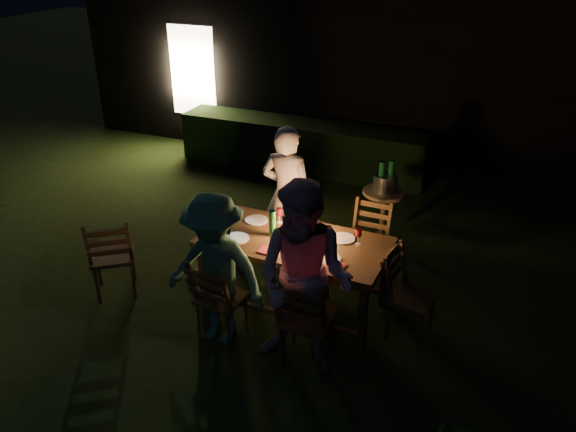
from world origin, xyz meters
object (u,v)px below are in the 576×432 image
at_px(chair_near_left, 221,311).
at_px(person_opp_right, 304,281).
at_px(side_table, 384,197).
at_px(bottle_bucket_a, 381,180).
at_px(bottle_bucket_b, 390,179).
at_px(bottle_table, 272,223).
at_px(lantern, 301,225).
at_px(chair_far_left, 286,240).
at_px(chair_spare, 114,269).
at_px(ice_bucket, 385,183).
at_px(chair_end, 408,310).
at_px(person_opp_left, 216,271).
at_px(dining_table, 294,247).
at_px(chair_far_right, 365,258).
at_px(person_house_side, 287,196).
at_px(chair_near_right, 306,333).

bearing_deg(chair_near_left, person_opp_right, 0.62).
height_order(person_opp_right, side_table, person_opp_right).
distance_m(side_table, bottle_bucket_a, 0.25).
relative_size(side_table, bottle_bucket_b, 2.27).
xyz_separation_m(bottle_table, side_table, (0.78, 1.70, -0.30)).
distance_m(lantern, bottle_bucket_b, 1.78).
bearing_deg(chair_far_left, chair_spare, 48.44).
xyz_separation_m(ice_bucket, bottle_bucket_a, (-0.05, -0.04, 0.05)).
relative_size(chair_end, person_opp_left, 0.61).
xyz_separation_m(chair_near_left, bottle_table, (0.22, 0.76, 0.65)).
bearing_deg(lantern, chair_far_left, 123.15).
relative_size(dining_table, person_opp_left, 1.24).
distance_m(bottle_table, ice_bucket, 1.87).
height_order(chair_near_left, bottle_bucket_a, bottle_bucket_a).
height_order(chair_far_right, person_opp_left, person_opp_left).
relative_size(chair_near_left, side_table, 1.31).
distance_m(chair_end, lantern, 1.36).
height_order(person_opp_left, bottle_bucket_b, person_opp_left).
bearing_deg(bottle_table, ice_bucket, 65.40).
distance_m(lantern, ice_bucket, 1.73).
relative_size(lantern, bottle_table, 1.25).
relative_size(person_opp_right, bottle_bucket_b, 5.76).
relative_size(person_house_side, bottle_bucket_b, 5.37).
height_order(bottle_table, ice_bucket, bottle_table).
xyz_separation_m(chair_far_left, chair_end, (1.66, -0.81, -0.00)).
height_order(person_opp_left, bottle_table, person_opp_left).
relative_size(bottle_table, side_table, 0.39).
bearing_deg(person_opp_left, ice_bucket, 69.85).
xyz_separation_m(chair_far_left, person_house_side, (-0.00, 0.05, 0.57)).
height_order(chair_near_left, chair_near_right, chair_near_right).
height_order(person_house_side, ice_bucket, person_house_side).
relative_size(bottle_bucket_a, bottle_bucket_b, 1.00).
xyz_separation_m(dining_table, ice_bucket, (0.53, 1.70, 0.11)).
height_order(chair_far_left, person_opp_left, person_opp_left).
xyz_separation_m(chair_far_right, chair_spare, (-2.47, -1.32, 0.02)).
relative_size(person_opp_left, bottle_table, 5.61).
distance_m(person_opp_left, lantern, 1.02).
distance_m(chair_spare, ice_bucket, 3.37).
distance_m(chair_near_right, person_opp_right, 0.61).
bearing_deg(person_opp_right, chair_near_right, 88.66).
distance_m(chair_far_right, person_opp_right, 1.71).
bearing_deg(chair_spare, ice_bucket, 6.13).
height_order(person_opp_right, bottle_bucket_b, person_opp_right).
height_order(chair_far_right, person_opp_right, person_opp_right).
xyz_separation_m(side_table, ice_bucket, (0.00, 0.00, 0.20)).
xyz_separation_m(dining_table, chair_spare, (-1.90, -0.57, -0.41)).
xyz_separation_m(chair_near_right, ice_bucket, (0.10, 2.49, 0.52)).
height_order(chair_far_left, bottle_bucket_a, bottle_bucket_a).
bearing_deg(person_opp_right, person_opp_left, 180.00).
height_order(dining_table, chair_far_right, chair_far_right).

